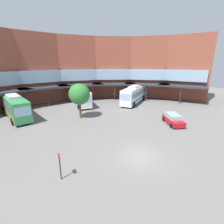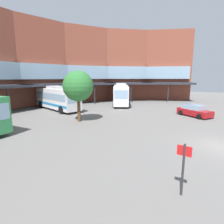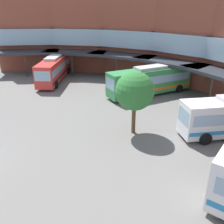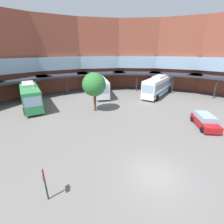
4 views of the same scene
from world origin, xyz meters
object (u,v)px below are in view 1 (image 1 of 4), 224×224
(parked_car, at_px, (173,119))
(stop_sign_post, at_px, (60,164))
(bus_2, at_px, (134,94))
(bus_0, at_px, (14,106))
(plaza_tree, at_px, (79,94))
(bus_3, at_px, (81,96))

(parked_car, bearing_deg, stop_sign_post, -51.80)
(bus_2, xyz_separation_m, parked_car, (-5.53, -13.36, -1.25))
(bus_0, relative_size, parked_car, 2.57)
(bus_2, relative_size, parked_car, 2.49)
(bus_0, height_order, parked_car, bus_0)
(bus_2, bearing_deg, bus_0, -39.86)
(plaza_tree, distance_m, stop_sign_post, 15.52)
(plaza_tree, xyz_separation_m, stop_sign_post, (-8.74, -12.55, -2.62))
(bus_0, xyz_separation_m, bus_3, (12.90, 0.31, -0.05))
(bus_3, bearing_deg, bus_2, 77.92)
(parked_car, xyz_separation_m, stop_sign_post, (-18.23, -1.09, 0.70))
(bus_0, relative_size, stop_sign_post, 5.09)
(parked_car, distance_m, plaza_tree, 15.25)
(bus_2, height_order, parked_car, bus_2)
(bus_2, distance_m, parked_car, 14.51)
(bus_0, xyz_separation_m, parked_car, (17.82, -19.09, -1.19))
(bus_3, height_order, stop_sign_post, bus_3)
(plaza_tree, bearing_deg, bus_2, 7.18)
(bus_2, distance_m, bus_3, 12.08)
(bus_0, relative_size, bus_3, 1.15)
(bus_0, xyz_separation_m, stop_sign_post, (-0.41, -20.18, -0.49))
(bus_0, bearing_deg, bus_2, 75.53)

